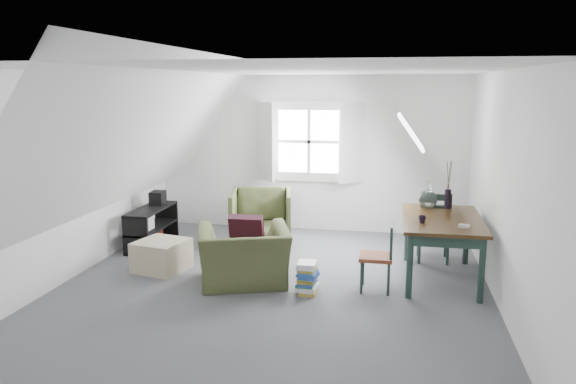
% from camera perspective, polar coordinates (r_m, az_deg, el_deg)
% --- Properties ---
extents(floor, '(5.50, 5.50, 0.00)m').
position_cam_1_polar(floor, '(6.73, -1.51, -9.56)').
color(floor, '#525358').
rests_on(floor, ground).
extents(ceiling, '(5.50, 5.50, 0.00)m').
position_cam_1_polar(ceiling, '(6.31, -1.63, 12.25)').
color(ceiling, white).
rests_on(ceiling, wall_back).
extents(wall_back, '(5.00, 0.00, 5.00)m').
position_cam_1_polar(wall_back, '(9.07, 2.18, 3.90)').
color(wall_back, white).
rests_on(wall_back, ground).
extents(wall_front, '(5.00, 0.00, 5.00)m').
position_cam_1_polar(wall_front, '(3.83, -10.51, -5.95)').
color(wall_front, white).
rests_on(wall_front, ground).
extents(wall_left, '(0.00, 5.50, 5.50)m').
position_cam_1_polar(wall_left, '(7.35, -20.98, 1.55)').
color(wall_left, white).
rests_on(wall_left, ground).
extents(wall_right, '(0.00, 5.50, 5.50)m').
position_cam_1_polar(wall_right, '(6.35, 21.03, 0.20)').
color(wall_right, white).
rests_on(wall_right, ground).
extents(slope_left, '(3.19, 5.50, 4.48)m').
position_cam_1_polar(slope_left, '(6.83, -14.45, 5.72)').
color(slope_left, white).
rests_on(slope_left, wall_left).
extents(slope_right, '(3.19, 5.50, 4.48)m').
position_cam_1_polar(slope_right, '(6.18, 12.64, 5.30)').
color(slope_right, white).
rests_on(slope_right, wall_right).
extents(dormer_window, '(1.71, 0.35, 1.30)m').
position_cam_1_polar(dormer_window, '(8.98, 2.12, 5.11)').
color(dormer_window, white).
rests_on(dormer_window, wall_back).
extents(skylight, '(0.35, 0.75, 0.47)m').
position_cam_1_polar(skylight, '(7.48, 12.36, 6.00)').
color(skylight, white).
rests_on(skylight, slope_right).
extents(armchair_near, '(1.29, 1.21, 0.68)m').
position_cam_1_polar(armchair_near, '(6.84, -4.47, -9.23)').
color(armchair_near, '#434B26').
rests_on(armchair_near, floor).
extents(armchair_far, '(1.04, 1.06, 0.83)m').
position_cam_1_polar(armchair_far, '(8.44, -2.74, -5.30)').
color(armchair_far, '#434B26').
rests_on(armchair_far, floor).
extents(throw_pillow, '(0.41, 0.25, 0.42)m').
position_cam_1_polar(throw_pillow, '(6.80, -4.21, -4.01)').
color(throw_pillow, '#380F1D').
rests_on(throw_pillow, armchair_near).
extents(ottoman, '(0.70, 0.70, 0.39)m').
position_cam_1_polar(ottoman, '(7.41, -12.71, -6.31)').
color(ottoman, tan).
rests_on(ottoman, floor).
extents(dining_table, '(0.93, 1.55, 0.77)m').
position_cam_1_polar(dining_table, '(7.01, 15.36, -3.36)').
color(dining_table, '#311F0E').
rests_on(dining_table, floor).
extents(demijohn, '(0.24, 0.24, 0.34)m').
position_cam_1_polar(demijohn, '(7.39, 14.04, -0.66)').
color(demijohn, silver).
rests_on(demijohn, dining_table).
extents(vase_twigs, '(0.08, 0.09, 0.62)m').
position_cam_1_polar(vase_twigs, '(7.50, 15.91, -0.59)').
color(vase_twigs, black).
rests_on(vase_twigs, dining_table).
extents(cup, '(0.10, 0.10, 0.08)m').
position_cam_1_polar(cup, '(6.68, 13.46, -3.06)').
color(cup, black).
rests_on(cup, dining_table).
extents(paper_box, '(0.13, 0.11, 0.04)m').
position_cam_1_polar(paper_box, '(6.57, 17.45, -3.33)').
color(paper_box, white).
rests_on(paper_box, dining_table).
extents(dining_chair_far, '(0.45, 0.45, 0.96)m').
position_cam_1_polar(dining_chair_far, '(7.76, 14.61, -3.26)').
color(dining_chair_far, maroon).
rests_on(dining_chair_far, floor).
extents(dining_chair_near, '(0.37, 0.37, 0.79)m').
position_cam_1_polar(dining_chair_near, '(6.56, 9.20, -6.42)').
color(dining_chair_near, maroon).
rests_on(dining_chair_near, floor).
extents(media_shelf, '(0.37, 1.12, 0.57)m').
position_cam_1_polar(media_shelf, '(8.49, -13.76, -3.71)').
color(media_shelf, black).
rests_on(media_shelf, floor).
extents(electronics_box, '(0.22, 0.29, 0.22)m').
position_cam_1_polar(electronics_box, '(8.66, -13.10, -0.64)').
color(electronics_box, black).
rests_on(electronics_box, media_shelf).
extents(magazine_stack, '(0.27, 0.32, 0.36)m').
position_cam_1_polar(magazine_stack, '(6.47, 1.97, -8.71)').
color(magazine_stack, '#B29933').
rests_on(magazine_stack, floor).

